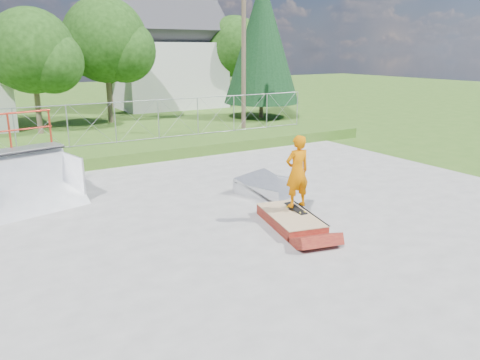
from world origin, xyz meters
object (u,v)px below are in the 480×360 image
object	(u,v)px
flat_bank_ramp	(270,186)
grind_box	(290,220)
quarter_pipe	(27,163)
skater	(297,174)

from	to	relation	value
flat_bank_ramp	grind_box	bearing A→B (deg)	-135.23
quarter_pipe	flat_bank_ramp	distance (m)	7.32
quarter_pipe	flat_bank_ramp	size ratio (longest dim) A/B	1.50
flat_bank_ramp	skater	xyz separation A→B (m)	(-0.89, -2.48, 1.08)
grind_box	flat_bank_ramp	bearing A→B (deg)	78.58
grind_box	flat_bank_ramp	world-z (taller)	flat_bank_ramp
flat_bank_ramp	quarter_pipe	bearing A→B (deg)	138.20
grind_box	skater	distance (m)	1.22
grind_box	skater	size ratio (longest dim) A/B	1.26
quarter_pipe	flat_bank_ramp	bearing A→B (deg)	-34.33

